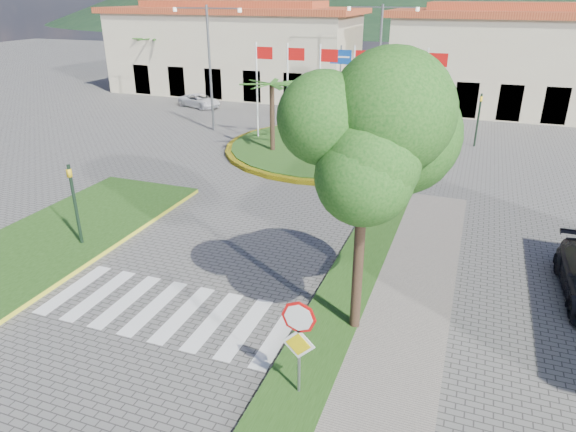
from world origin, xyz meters
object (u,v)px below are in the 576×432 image
(roundabout_island, at_px, (332,148))
(deciduous_tree, at_px, (365,152))
(car_dark_b, at_px, (464,104))
(white_van, at_px, (200,101))
(stop_sign, at_px, (299,335))
(car_dark_a, at_px, (350,103))

(roundabout_island, relative_size, deciduous_tree, 1.87)
(car_dark_b, bearing_deg, white_van, 121.45)
(stop_sign, distance_m, car_dark_a, 32.57)
(roundabout_island, height_order, deciduous_tree, deciduous_tree)
(stop_sign, relative_size, car_dark_b, 0.83)
(stop_sign, relative_size, white_van, 0.70)
(white_van, relative_size, car_dark_b, 1.19)
(deciduous_tree, relative_size, car_dark_b, 2.13)
(stop_sign, height_order, deciduous_tree, deciduous_tree)
(roundabout_island, distance_m, white_van, 16.10)
(roundabout_island, bearing_deg, white_van, 148.30)
(car_dark_a, bearing_deg, white_van, 124.23)
(stop_sign, xyz_separation_m, car_dark_a, (-6.76, 31.83, -1.25))
(roundabout_island, height_order, car_dark_a, roundabout_island)
(deciduous_tree, bearing_deg, white_van, 127.01)
(roundabout_island, bearing_deg, stop_sign, -76.27)
(car_dark_a, relative_size, car_dark_b, 0.99)
(stop_sign, xyz_separation_m, white_van, (-18.59, 28.50, -1.26))
(stop_sign, bearing_deg, roundabout_island, 103.73)
(stop_sign, bearing_deg, car_dark_b, 86.78)
(white_van, bearing_deg, car_dark_a, -54.68)
(roundabout_island, height_order, car_dark_b, roundabout_island)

